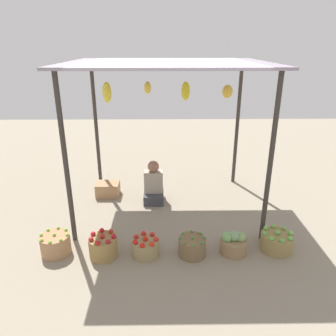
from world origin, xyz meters
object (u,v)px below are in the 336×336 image
(basket_red_apples, at_px, (103,246))
(wooden_crate_near_vendor, at_px, (108,189))
(basket_cabbages, at_px, (234,244))
(basket_red_tomatoes, at_px, (146,247))
(vendor_person, at_px, (154,186))
(basket_green_chilies, at_px, (192,247))
(basket_green_apples, at_px, (276,241))
(basket_limes, at_px, (56,244))

(basket_red_apples, height_order, wooden_crate_near_vendor, basket_red_apples)
(basket_red_apples, relative_size, basket_cabbages, 1.04)
(basket_red_tomatoes, bearing_deg, vendor_person, 87.64)
(basket_red_apples, distance_m, wooden_crate_near_vendor, 1.91)
(basket_green_chilies, bearing_deg, basket_cabbages, 4.59)
(basket_green_apples, bearing_deg, vendor_person, 139.00)
(basket_red_apples, bearing_deg, basket_green_apples, 2.58)
(basket_limes, xyz_separation_m, basket_green_chilies, (1.90, -0.07, -0.01))
(basket_cabbages, bearing_deg, basket_green_apples, 5.15)
(basket_red_apples, relative_size, basket_red_tomatoes, 1.03)
(basket_red_apples, distance_m, basket_cabbages, 1.81)
(basket_limes, bearing_deg, basket_green_apples, 0.69)
(basket_limes, height_order, basket_cabbages, basket_cabbages)
(basket_cabbages, bearing_deg, basket_limes, 179.57)
(basket_red_tomatoes, bearing_deg, basket_green_apples, 2.97)
(basket_limes, distance_m, basket_red_tomatoes, 1.26)
(vendor_person, bearing_deg, basket_limes, -129.86)
(basket_red_apples, distance_m, basket_green_apples, 2.43)
(basket_red_apples, bearing_deg, wooden_crate_near_vendor, 97.27)
(basket_cabbages, bearing_deg, basket_green_chilies, -175.41)
(basket_green_apples, bearing_deg, basket_limes, -179.31)
(basket_cabbages, distance_m, basket_green_apples, 0.62)
(basket_red_apples, xyz_separation_m, basket_red_tomatoes, (0.58, 0.01, -0.03))
(vendor_person, xyz_separation_m, basket_cabbages, (1.16, -1.60, -0.16))
(basket_limes, height_order, basket_green_apples, basket_limes)
(basket_green_chilies, relative_size, wooden_crate_near_vendor, 0.88)
(basket_red_tomatoes, xyz_separation_m, wooden_crate_near_vendor, (-0.82, 1.88, 0.00))
(vendor_person, distance_m, wooden_crate_near_vendor, 0.94)
(basket_red_apples, bearing_deg, basket_red_tomatoes, 1.35)
(basket_limes, bearing_deg, basket_red_apples, -6.08)
(basket_red_apples, xyz_separation_m, basket_cabbages, (1.81, 0.05, -0.01))
(basket_green_apples, relative_size, wooden_crate_near_vendor, 1.03)
(basket_red_apples, height_order, basket_cabbages, basket_red_apples)
(vendor_person, height_order, basket_cabbages, vendor_person)
(basket_red_apples, relative_size, basket_green_apples, 0.87)
(basket_red_apples, height_order, basket_green_apples, basket_red_apples)
(basket_limes, relative_size, basket_red_apples, 1.05)
(basket_red_tomatoes, distance_m, basket_green_apples, 1.85)
(wooden_crate_near_vendor, bearing_deg, vendor_person, -14.79)
(basket_green_chilies, relative_size, basket_green_apples, 0.85)
(basket_green_chilies, bearing_deg, basket_red_apples, -179.69)
(basket_limes, xyz_separation_m, basket_red_apples, (0.68, -0.07, 0.01))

